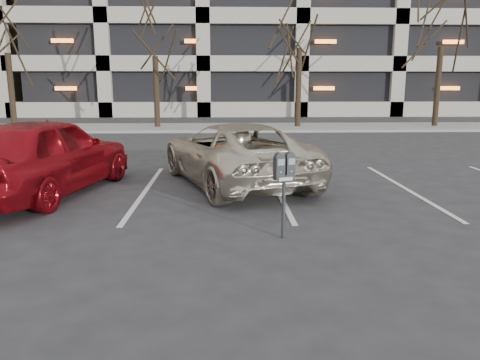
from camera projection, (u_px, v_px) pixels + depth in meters
The scene contains 8 objects.
ground at pixel (208, 222), 7.73m from camera, with size 140.00×140.00×0.00m, color #28282B.
sidewalk at pixel (218, 128), 23.37m from camera, with size 80.00×4.00×0.12m, color gray.
stall_lines at pixel (146, 191), 9.93m from camera, with size 16.90×5.20×0.00m.
tree_a at pixel (3, 4), 21.83m from camera, with size 3.58×3.58×8.13m.
tree_b at pixel (153, 10), 22.13m from camera, with size 3.44×3.44×7.82m.
parking_meter at pixel (284, 174), 6.71m from camera, with size 0.34×0.23×1.25m.
suv_silver at pixel (235, 153), 10.52m from camera, with size 3.82×5.46×1.39m.
car_red at pixel (43, 155), 9.45m from camera, with size 1.92×4.76×1.62m, color maroon.
Camera 1 is at (0.26, -7.44, 2.25)m, focal length 35.00 mm.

